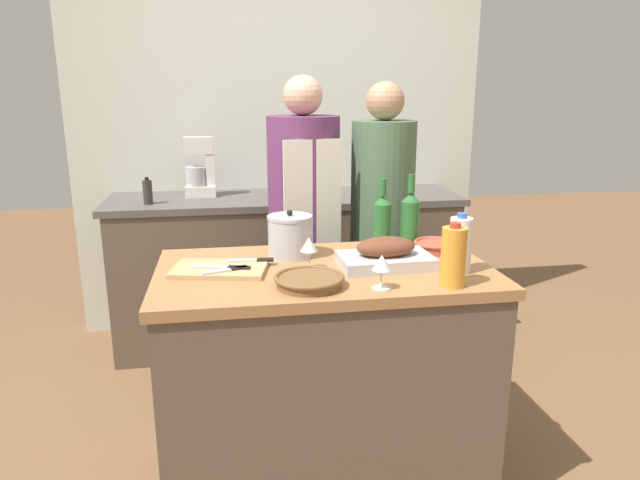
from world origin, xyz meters
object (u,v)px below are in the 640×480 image
wicker_basket (309,280)px  knife_chef (223,267)px  roasting_pan (385,255)px  mixing_bowl (435,246)px  stand_mixer (200,172)px  person_cook_guest (382,226)px  wine_bottle_dark (382,219)px  knife_paring (227,270)px  condiment_bottle_tall (366,178)px  stock_pot (290,236)px  milk_jug (460,245)px  wine_glass_left (309,246)px  knife_bread (253,260)px  cutting_board (220,269)px  wine_bottle_green (410,217)px  wine_glass_right (382,264)px  person_cook_aproned (304,226)px  condiment_bottle_short (148,192)px  juice_jug (453,257)px

wicker_basket → knife_chef: 0.35m
roasting_pan → mixing_bowl: bearing=33.0°
stand_mixer → person_cook_guest: (0.93, -0.76, -0.19)m
wine_bottle_dark → knife_paring: size_ratio=1.68×
roasting_pan → condiment_bottle_tall: size_ratio=1.98×
stock_pot → milk_jug: size_ratio=0.86×
stock_pot → person_cook_guest: size_ratio=0.12×
wicker_basket → wine_glass_left: (0.03, 0.19, 0.07)m
knife_paring → stand_mixer: bearing=95.5°
mixing_bowl → roasting_pan: bearing=-147.0°
person_cook_guest → condiment_bottle_tall: bearing=92.1°
wine_glass_left → knife_bread: (-0.20, 0.08, -0.07)m
stock_pot → mixing_bowl: (0.60, -0.03, -0.06)m
knife_paring → cutting_board: bearing=117.7°
wine_bottle_green → wine_bottle_dark: (-0.12, 0.02, -0.01)m
milk_jug → wine_glass_right: size_ratio=1.86×
roasting_pan → stock_pot: stock_pot is taller
stock_pot → wine_glass_left: size_ratio=1.55×
wine_glass_right → condiment_bottle_tall: 1.80m
stock_pot → knife_bread: 0.19m
wine_glass_right → condiment_bottle_tall: bearing=77.9°
person_cook_aproned → knife_paring: bearing=-123.3°
condiment_bottle_tall → person_cook_aproned: (-0.50, -0.75, -0.11)m
stock_pot → wine_bottle_dark: (0.41, 0.13, 0.03)m
condiment_bottle_tall → wine_glass_right: bearing=-102.1°
stand_mixer → condiment_bottle_short: bearing=-144.7°
wine_bottle_green → condiment_bottle_short: (-1.21, 1.00, -0.03)m
wine_glass_left → condiment_bottle_tall: (0.59, 1.51, 0.01)m
wine_glass_left → person_cook_aproned: bearing=83.6°
mixing_bowl → knife_paring: mixing_bowl is taller
wine_bottle_green → knife_bread: size_ratio=1.79×
knife_chef → person_cook_aproned: (0.40, 0.75, -0.04)m
wicker_basket → wine_bottle_dark: size_ratio=0.85×
stock_pot → knife_paring: (-0.25, -0.21, -0.06)m
mixing_bowl → wine_bottle_dark: size_ratio=0.61×
juice_jug → condiment_bottle_tall: size_ratio=1.24×
cutting_board → juice_jug: 0.84m
wine_bottle_dark → knife_bread: 0.61m
person_cook_guest → roasting_pan: bearing=-94.2°
milk_jug → wine_bottle_green: (-0.06, 0.41, 0.02)m
wine_bottle_green → knife_bread: bearing=-163.2°
knife_chef → knife_bread: size_ratio=1.26×
milk_jug → person_cook_guest: (-0.06, 0.86, -0.13)m
condiment_bottle_short → knife_chef: bearing=-71.8°
knife_chef → person_cook_guest: (0.79, 0.73, -0.05)m
stock_pot → wicker_basket: bearing=-86.3°
condiment_bottle_short → person_cook_aproned: person_cook_aproned is taller
mixing_bowl → condiment_bottle_tall: 1.36m
knife_chef → person_cook_guest: bearing=42.4°
wine_bottle_green → condiment_bottle_tall: (0.11, 1.22, -0.02)m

